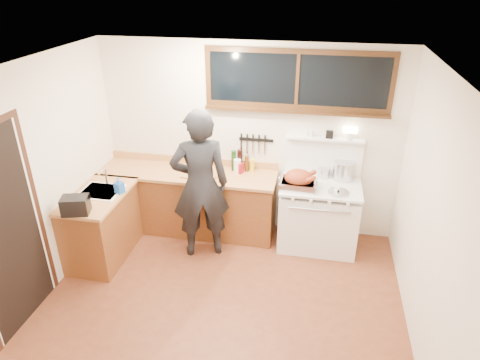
% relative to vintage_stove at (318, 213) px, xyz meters
% --- Properties ---
extents(ground_plane, '(4.00, 3.50, 0.02)m').
position_rel_vintage_stove_xyz_m(ground_plane, '(-1.00, -1.41, -0.48)').
color(ground_plane, '#612D19').
extents(room_shell, '(4.10, 3.60, 2.65)m').
position_rel_vintage_stove_xyz_m(room_shell, '(-1.00, -1.41, 1.18)').
color(room_shell, silver).
rests_on(room_shell, ground).
extents(counter_back, '(2.44, 0.64, 1.00)m').
position_rel_vintage_stove_xyz_m(counter_back, '(-1.80, 0.04, -0.01)').
color(counter_back, brown).
rests_on(counter_back, ground).
extents(counter_left, '(0.64, 1.09, 0.90)m').
position_rel_vintage_stove_xyz_m(counter_left, '(-2.70, -0.79, -0.02)').
color(counter_left, brown).
rests_on(counter_left, ground).
extents(sink_unit, '(0.50, 0.45, 0.37)m').
position_rel_vintage_stove_xyz_m(sink_unit, '(-2.68, -0.71, 0.38)').
color(sink_unit, white).
rests_on(sink_unit, counter_left).
extents(vintage_stove, '(1.02, 0.74, 1.59)m').
position_rel_vintage_stove_xyz_m(vintage_stove, '(0.00, 0.00, 0.00)').
color(vintage_stove, white).
rests_on(vintage_stove, ground).
extents(back_window, '(2.32, 0.13, 0.77)m').
position_rel_vintage_stove_xyz_m(back_window, '(-0.40, 0.31, 1.60)').
color(back_window, black).
rests_on(back_window, room_shell).
extents(left_doorway, '(0.02, 1.04, 2.17)m').
position_rel_vintage_stove_xyz_m(left_doorway, '(-2.99, -1.96, 0.62)').
color(left_doorway, black).
rests_on(left_doorway, ground).
extents(knife_strip, '(0.46, 0.03, 0.28)m').
position_rel_vintage_stove_xyz_m(knife_strip, '(-0.92, 0.32, 0.84)').
color(knife_strip, black).
rests_on(knife_strip, room_shell).
extents(man, '(0.83, 0.69, 1.96)m').
position_rel_vintage_stove_xyz_m(man, '(-1.47, -0.47, 0.51)').
color(man, black).
rests_on(man, ground).
extents(soap_bottle, '(0.12, 0.12, 0.21)m').
position_rel_vintage_stove_xyz_m(soap_bottle, '(-2.43, -0.70, 0.54)').
color(soap_bottle, '#235DB2').
rests_on(soap_bottle, counter_left).
extents(toaster, '(0.34, 0.28, 0.20)m').
position_rel_vintage_stove_xyz_m(toaster, '(-2.70, -1.24, 0.53)').
color(toaster, black).
rests_on(toaster, counter_left).
extents(cutting_board, '(0.50, 0.41, 0.15)m').
position_rel_vintage_stove_xyz_m(cutting_board, '(-1.58, -0.03, 0.49)').
color(cutting_board, '#BE834B').
rests_on(cutting_board, counter_back).
extents(roast_turkey, '(0.49, 0.35, 0.25)m').
position_rel_vintage_stove_xyz_m(roast_turkey, '(-0.28, -0.15, 0.54)').
color(roast_turkey, silver).
rests_on(roast_turkey, vintage_stove).
extents(stockpot, '(0.32, 0.32, 0.25)m').
position_rel_vintage_stove_xyz_m(stockpot, '(0.27, 0.21, 0.56)').
color(stockpot, silver).
rests_on(stockpot, vintage_stove).
extents(saucepan, '(0.22, 0.30, 0.12)m').
position_rel_vintage_stove_xyz_m(saucepan, '(0.02, 0.23, 0.50)').
color(saucepan, silver).
rests_on(saucepan, vintage_stove).
extents(pot_lid, '(0.34, 0.34, 0.04)m').
position_rel_vintage_stove_xyz_m(pot_lid, '(0.21, -0.20, 0.45)').
color(pot_lid, silver).
rests_on(pot_lid, vintage_stove).
extents(coffee_tin, '(0.12, 0.11, 0.14)m').
position_rel_vintage_stove_xyz_m(coffee_tin, '(-1.10, 0.14, 0.50)').
color(coffee_tin, maroon).
rests_on(coffee_tin, counter_back).
extents(pitcher, '(0.11, 0.11, 0.19)m').
position_rel_vintage_stove_xyz_m(pitcher, '(-1.12, 0.15, 0.53)').
color(pitcher, white).
rests_on(pitcher, counter_back).
extents(bottle_cluster, '(0.32, 0.07, 0.30)m').
position_rel_vintage_stove_xyz_m(bottle_cluster, '(-1.08, 0.22, 0.56)').
color(bottle_cluster, black).
rests_on(bottle_cluster, counter_back).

